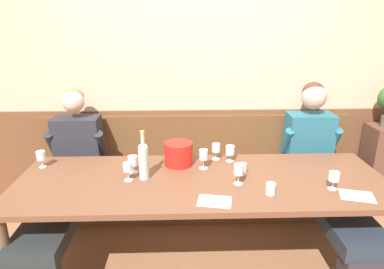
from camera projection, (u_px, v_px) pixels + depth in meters
The scene contains 21 objects.
room_wall_back at pixel (196, 65), 3.12m from camera, with size 6.80×0.08×2.80m, color #C9B294.
wood_wainscot_panel at pixel (196, 158), 3.37m from camera, with size 6.80×0.03×0.99m, color brown.
wall_bench at pixel (197, 186), 3.24m from camera, with size 2.94×0.42×0.94m.
dining_table at pixel (202, 187), 2.43m from camera, with size 2.64×0.90×0.73m.
person_left_seat at pixel (67, 177), 2.73m from camera, with size 0.51×1.35×1.25m.
person_right_seat at pixel (322, 168), 2.80m from camera, with size 0.51×1.35×1.29m.
ice_bucket at pixel (178, 154), 2.62m from camera, with size 0.22×0.22×0.18m, color red.
wine_bottle_green_tall at pixel (144, 159), 2.37m from camera, with size 0.07×0.07×0.36m.
wine_glass_center_rear at pixel (133, 161), 2.48m from camera, with size 0.07×0.07×0.13m.
wine_glass_right_end at pixel (204, 156), 2.54m from camera, with size 0.07×0.07×0.15m.
wine_glass_mid_left at pixel (41, 156), 2.57m from camera, with size 0.07×0.07×0.13m.
wine_glass_by_bottle at pixel (230, 151), 2.68m from camera, with size 0.07×0.07×0.13m.
wine_glass_center_front at pixel (239, 171), 2.30m from camera, with size 0.07×0.07×0.15m.
wine_glass_left_end at pixel (128, 168), 2.35m from camera, with size 0.06×0.06×0.14m.
wine_glass_near_bucket at pixel (216, 149), 2.72m from camera, with size 0.07×0.07×0.13m.
wine_glass_mid_right at pixel (334, 177), 2.23m from camera, with size 0.07×0.07×0.13m.
water_tumbler_left at pixel (271, 189), 2.19m from camera, with size 0.06×0.06×0.08m, color silver.
water_tumbler_right at pixel (243, 169), 2.45m from camera, with size 0.06×0.06×0.09m, color silver.
tasting_sheet_left_guest at pixel (357, 196), 2.18m from camera, with size 0.21×0.15×0.00m, color white.
tasting_sheet_right_guest at pixel (215, 201), 2.11m from camera, with size 0.21×0.15×0.00m, color white.
corner_pedestal at pixel (378, 168), 3.28m from camera, with size 0.28×0.28×0.86m, color brown.
Camera 1 is at (-0.14, -2.07, 1.81)m, focal length 31.48 mm.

